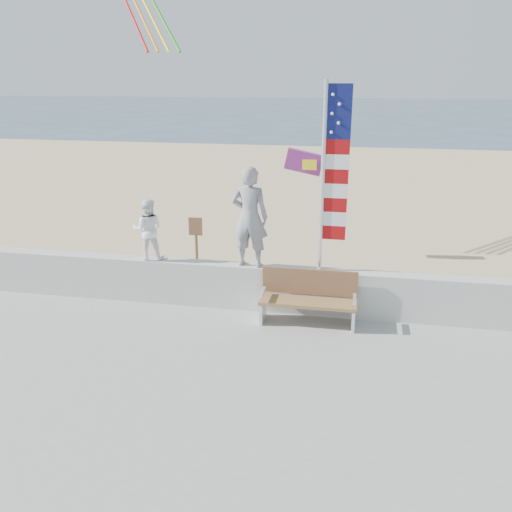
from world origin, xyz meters
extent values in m
plane|color=#2E475D|center=(0.00, 0.00, 0.00)|extent=(220.00, 220.00, 0.00)
cube|color=#CBAF87|center=(0.00, 9.00, 0.04)|extent=(90.00, 40.00, 0.08)
cube|color=beige|center=(0.00, 2.00, 0.63)|extent=(30.00, 0.35, 0.90)
imported|color=gray|center=(0.04, 2.00, 2.06)|extent=(0.74, 0.52, 1.96)
imported|color=white|center=(-2.04, 2.00, 1.70)|extent=(0.70, 0.61, 1.24)
cube|color=olive|center=(1.25, 1.45, 0.62)|extent=(1.80, 0.50, 0.06)
cube|color=brown|center=(1.25, 1.72, 0.93)|extent=(1.80, 0.05, 0.50)
cube|color=white|center=(0.40, 1.45, 0.38)|extent=(0.06, 0.50, 0.40)
cube|color=white|center=(0.40, 1.40, 0.78)|extent=(0.06, 0.45, 0.05)
cube|color=silver|center=(2.10, 1.45, 0.38)|extent=(0.06, 0.50, 0.40)
cube|color=white|center=(2.10, 1.40, 0.78)|extent=(0.06, 0.45, 0.05)
cylinder|color=silver|center=(1.40, 2.00, 2.83)|extent=(0.08, 0.08, 3.50)
cube|color=#0F1451|center=(1.64, 2.00, 4.03)|extent=(0.44, 0.02, 0.95)
cube|color=#9E0A0C|center=(1.64, 2.00, 1.84)|extent=(0.44, 0.02, 0.26)
cube|color=white|center=(1.64, 2.00, 2.10)|extent=(0.44, 0.02, 0.26)
cube|color=#9E0A0C|center=(1.64, 2.00, 2.37)|extent=(0.44, 0.02, 0.26)
cube|color=white|center=(1.64, 2.00, 2.63)|extent=(0.44, 0.02, 0.26)
cube|color=#9E0A0C|center=(1.64, 2.00, 2.89)|extent=(0.44, 0.02, 0.26)
cube|color=white|center=(1.64, 2.00, 3.16)|extent=(0.44, 0.02, 0.26)
cube|color=#9E0A0C|center=(1.64, 2.00, 3.42)|extent=(0.44, 0.02, 0.26)
sphere|color=white|center=(1.52, 1.98, 3.68)|extent=(0.06, 0.06, 0.06)
sphere|color=white|center=(1.64, 1.98, 3.84)|extent=(0.06, 0.06, 0.06)
sphere|color=white|center=(1.52, 1.98, 4.00)|extent=(0.06, 0.06, 0.06)
sphere|color=white|center=(1.64, 1.98, 4.16)|extent=(0.06, 0.06, 0.06)
sphere|color=white|center=(1.52, 1.98, 4.32)|extent=(0.06, 0.06, 0.06)
cube|color=#FF2C1C|center=(0.67, 5.78, 2.56)|extent=(1.02, 0.33, 0.69)
cube|color=yellow|center=(0.82, 5.78, 2.51)|extent=(0.36, 0.26, 0.25)
cylinder|color=brown|center=(-1.58, 3.72, 0.68)|extent=(0.07, 0.07, 1.20)
cube|color=brown|center=(-1.58, 3.70, 1.33)|extent=(0.32, 0.03, 0.42)
camera|label=1|loc=(2.04, -7.84, 4.65)|focal=38.00mm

